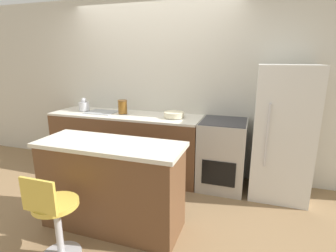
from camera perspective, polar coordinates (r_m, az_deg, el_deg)
name	(u,v)px	position (r m, az deg, el deg)	size (l,w,h in m)	color
ground_plane	(138,184)	(3.80, -6.53, -12.53)	(14.00, 14.00, 0.00)	#8E704C
wall_back	(155,87)	(4.04, -2.88, 8.56)	(8.00, 0.06, 2.60)	beige
back_counter	(126,144)	(4.04, -9.07, -3.80)	(2.27, 0.65, 0.93)	brown
kitchen_island	(112,185)	(2.81, -12.14, -12.48)	(1.48, 0.56, 0.92)	brown
oven_range	(222,154)	(3.64, 11.71, -6.02)	(0.60, 0.66, 0.93)	#B7B2A8
refrigerator	(282,133)	(3.53, 23.58, -1.38)	(0.68, 0.66, 1.65)	silver
stool_chair	(55,219)	(2.55, -23.43, -18.06)	(0.39, 0.39, 0.83)	#B7B7BC
kettle	(84,105)	(4.27, -17.80, 4.28)	(0.16, 0.16, 0.20)	silver
mixing_bowl	(174,115)	(3.62, 1.32, 2.50)	(0.28, 0.28, 0.07)	beige
canister_jar	(123,107)	(3.91, -9.85, 4.14)	(0.14, 0.14, 0.20)	brown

